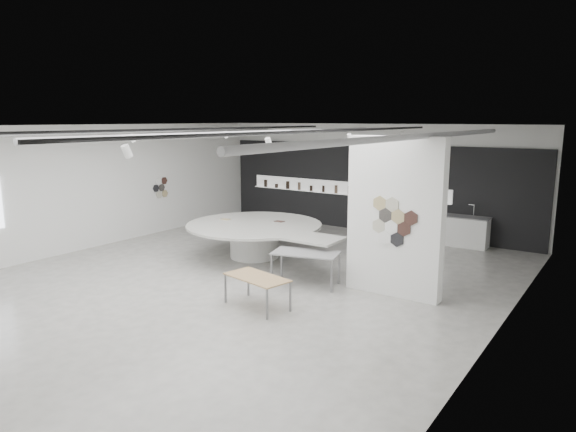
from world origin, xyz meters
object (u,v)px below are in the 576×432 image
Objects in this scene: sample_table_wood at (257,279)px; sample_table_stone at (306,255)px; display_island at (256,236)px; kitchen_counter at (461,231)px; partition_column at (395,217)px.

sample_table_stone reaches higher than sample_table_wood.
sample_table_wood is 0.90× the size of sample_table_stone.
display_island is at bearing 152.76° from sample_table_stone.
kitchen_counter is at bearing 72.25° from sample_table_stone.
sample_table_stone is (-2.01, -0.56, -1.06)m from partition_column.
kitchen_counter is (4.48, 4.77, -0.17)m from display_island.
partition_column is 2.32× the size of sample_table_wood.
sample_table_stone is 6.39m from kitchen_counter.
display_island is (-4.54, 0.74, -1.15)m from partition_column.
display_island is at bearing 128.35° from sample_table_wood.
sample_table_wood is at bearing -130.16° from partition_column.
sample_table_wood is at bearing -52.27° from display_island.
display_island is at bearing -134.15° from kitchen_counter.
display_island is 2.96× the size of kitchen_counter.
kitchen_counter is (1.98, 7.93, -0.14)m from sample_table_wood.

